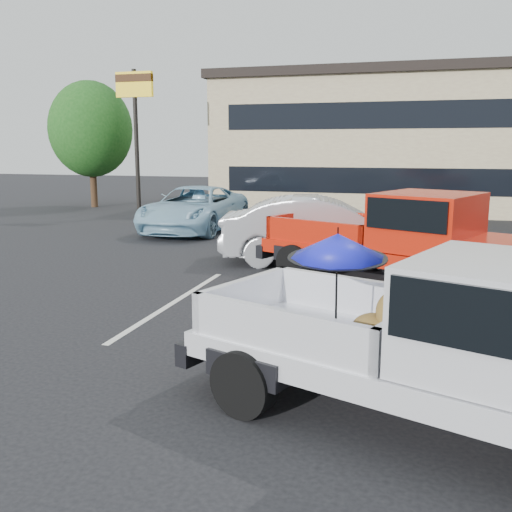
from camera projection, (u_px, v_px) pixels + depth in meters
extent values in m
plane|color=black|center=(309.00, 354.00, 8.18)|extent=(90.00, 90.00, 0.00)
cube|color=silver|center=(174.00, 302.00, 10.88)|extent=(0.12, 5.00, 0.01)
cube|color=tan|center=(437.00, 145.00, 26.87)|extent=(20.00, 8.00, 6.00)
cube|color=black|center=(441.00, 77.00, 26.28)|extent=(20.40, 8.40, 0.40)
cube|color=black|center=(437.00, 182.00, 23.40)|extent=(18.00, 0.08, 1.10)
cube|color=black|center=(441.00, 114.00, 22.88)|extent=(18.00, 0.08, 1.10)
cylinder|color=black|center=(137.00, 145.00, 23.55)|extent=(0.18, 0.18, 6.00)
cube|color=yellow|center=(134.00, 84.00, 23.09)|extent=(1.60, 0.18, 1.00)
cube|color=#381E0C|center=(134.00, 78.00, 23.05)|extent=(1.60, 0.22, 0.30)
cylinder|color=#332114|center=(93.00, 182.00, 27.81)|extent=(0.32, 0.32, 2.42)
ellipsoid|color=#174B15|center=(91.00, 129.00, 27.33)|extent=(3.96, 3.96, 4.55)
cylinder|color=black|center=(244.00, 383.00, 6.24)|extent=(0.81, 0.52, 0.76)
cylinder|color=black|center=(327.00, 338.00, 7.69)|extent=(0.81, 0.52, 0.76)
cube|color=white|center=(442.00, 370.00, 5.84)|extent=(5.72, 3.65, 0.28)
cube|color=black|center=(232.00, 335.00, 7.46)|extent=(0.84, 1.90, 0.28)
cube|color=white|center=(504.00, 316.00, 5.39)|extent=(2.18, 2.29, 1.05)
cube|color=black|center=(506.00, 295.00, 5.35)|extent=(2.07, 2.34, 0.55)
cube|color=black|center=(319.00, 337.00, 6.67)|extent=(2.79, 2.52, 0.10)
cube|color=white|center=(353.00, 297.00, 7.30)|extent=(2.20, 0.88, 0.50)
cube|color=white|center=(277.00, 332.00, 5.92)|extent=(2.20, 0.88, 0.50)
cube|color=white|center=(244.00, 298.00, 7.25)|extent=(0.72, 1.76, 0.50)
cube|color=white|center=(411.00, 330.00, 5.97)|extent=(0.72, 1.76, 0.50)
ellipsoid|color=brown|center=(374.00, 328.00, 6.31)|extent=(0.62, 0.57, 0.34)
cylinder|color=brown|center=(395.00, 339.00, 6.09)|extent=(0.07, 0.07, 0.25)
cylinder|color=brown|center=(401.00, 334.00, 6.22)|extent=(0.07, 0.07, 0.25)
ellipsoid|color=brown|center=(390.00, 313.00, 6.16)|extent=(0.40, 0.38, 0.45)
cylinder|color=red|center=(393.00, 300.00, 6.12)|extent=(0.22, 0.22, 0.04)
sphere|color=brown|center=(400.00, 291.00, 6.06)|extent=(0.24, 0.24, 0.24)
cone|color=black|center=(412.00, 295.00, 5.99)|extent=(0.20, 0.17, 0.12)
cone|color=black|center=(396.00, 281.00, 6.00)|extent=(0.08, 0.08, 0.13)
cone|color=black|center=(401.00, 279.00, 6.10)|extent=(0.08, 0.08, 0.13)
cylinder|color=brown|center=(359.00, 334.00, 6.44)|extent=(0.30, 0.05, 0.10)
cylinder|color=black|center=(336.00, 294.00, 6.36)|extent=(0.02, 0.10, 1.05)
cone|color=#171BCC|center=(338.00, 246.00, 6.26)|extent=(1.10, 1.12, 0.36)
cylinder|color=black|center=(338.00, 232.00, 6.23)|extent=(0.02, 0.02, 0.10)
cylinder|color=black|center=(337.00, 258.00, 6.28)|extent=(1.10, 1.10, 0.09)
cylinder|color=black|center=(295.00, 263.00, 12.56)|extent=(0.87, 0.60, 0.82)
cylinder|color=black|center=(341.00, 250.00, 14.05)|extent=(0.87, 0.60, 0.82)
cylinder|color=black|center=(470.00, 290.00, 10.14)|extent=(0.87, 0.60, 0.82)
cylinder|color=black|center=(505.00, 272.00, 11.63)|extent=(0.87, 0.60, 0.82)
cube|color=red|center=(399.00, 253.00, 12.00)|extent=(6.12, 4.20, 0.30)
cube|color=red|center=(506.00, 255.00, 10.61)|extent=(2.30, 2.53, 0.49)
cube|color=black|center=(286.00, 246.00, 13.89)|extent=(1.02, 2.00, 0.30)
cube|color=red|center=(427.00, 221.00, 11.49)|extent=(2.41, 2.52, 1.13)
cube|color=black|center=(428.00, 210.00, 11.45)|extent=(2.31, 2.55, 0.59)
cube|color=black|center=(335.00, 242.00, 12.96)|extent=(3.05, 2.79, 0.11)
cube|color=red|center=(357.00, 224.00, 13.61)|extent=(2.30, 1.08, 0.54)
cube|color=red|center=(313.00, 233.00, 12.20)|extent=(2.30, 1.08, 0.54)
cube|color=red|center=(294.00, 224.00, 13.64)|extent=(0.89, 1.85, 0.54)
cube|color=red|center=(383.00, 233.00, 12.16)|extent=(0.89, 1.85, 0.54)
imported|color=#9FA1A6|center=(323.00, 230.00, 14.40)|extent=(5.38, 2.76, 1.69)
imported|color=#8EBBD4|center=(194.00, 209.00, 20.00)|extent=(2.65, 5.61, 1.55)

